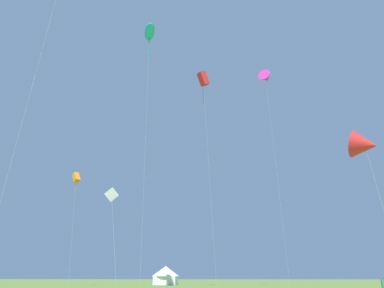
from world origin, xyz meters
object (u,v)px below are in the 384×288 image
(kite_cyan_parafoil, at_px, (150,32))
(kite_red_box, at_px, (203,79))
(kite_magenta_delta, at_px, (266,78))
(festival_tent_left, at_px, (166,274))
(kite_red_delta, at_px, (365,145))
(kite_white_diamond, at_px, (112,196))
(kite_orange_box, at_px, (76,178))

(kite_cyan_parafoil, distance_m, kite_red_box, 10.65)
(kite_cyan_parafoil, bearing_deg, kite_red_box, 42.64)
(kite_magenta_delta, bearing_deg, festival_tent_left, 153.26)
(kite_red_delta, relative_size, festival_tent_left, 2.43)
(kite_red_delta, relative_size, kite_white_diamond, 1.19)
(kite_orange_box, distance_m, kite_cyan_parafoil, 26.20)
(kite_white_diamond, bearing_deg, kite_magenta_delta, 50.68)
(kite_red_delta, xyz_separation_m, kite_orange_box, (-34.53, 29.74, 5.60))
(kite_magenta_delta, xyz_separation_m, kite_orange_box, (-32.46, -5.13, -19.98))
(kite_red_delta, height_order, kite_red_box, kite_red_box)
(kite_red_delta, xyz_separation_m, festival_tent_left, (-21.61, 44.72, -9.25))
(kite_orange_box, height_order, kite_red_box, kite_red_box)
(kite_red_box, bearing_deg, kite_red_delta, -59.53)
(kite_white_diamond, relative_size, kite_cyan_parafoil, 0.30)
(kite_red_delta, relative_size, kite_cyan_parafoil, 0.36)
(kite_magenta_delta, height_order, kite_cyan_parafoil, kite_magenta_delta)
(kite_red_delta, distance_m, kite_magenta_delta, 43.29)
(kite_white_diamond, relative_size, festival_tent_left, 2.04)
(kite_cyan_parafoil, bearing_deg, kite_red_delta, -37.82)
(kite_orange_box, xyz_separation_m, kite_red_box, (21.21, -7.11, 13.33))
(kite_orange_box, bearing_deg, kite_white_diamond, -58.82)
(festival_tent_left, bearing_deg, kite_white_diamond, -91.50)
(kite_magenta_delta, distance_m, festival_tent_left, 41.13)
(kite_cyan_parafoil, bearing_deg, kite_orange_box, 135.38)
(kite_orange_box, distance_m, kite_red_box, 26.03)
(kite_cyan_parafoil, relative_size, kite_red_box, 1.11)
(kite_red_delta, height_order, kite_white_diamond, kite_red_delta)
(kite_white_diamond, height_order, kite_red_box, kite_red_box)
(kite_orange_box, height_order, kite_cyan_parafoil, kite_cyan_parafoil)
(kite_white_diamond, height_order, kite_cyan_parafoil, kite_cyan_parafoil)
(kite_red_delta, distance_m, kite_cyan_parafoil, 34.72)
(kite_white_diamond, bearing_deg, kite_cyan_parafoil, 72.14)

